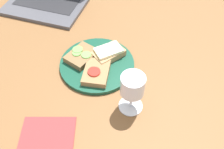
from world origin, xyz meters
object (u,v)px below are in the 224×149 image
Objects in this scene: plate at (96,64)px; wine_glass at (132,87)px; sandwich_with_tomato at (96,72)px; napkin at (47,139)px; sandwich_with_cucumber at (82,56)px; sandwich_with_cheese at (108,53)px.

wine_glass reaches higher than plate.
sandwich_with_tomato reaches higher than napkin.
sandwich_with_cucumber and sandwich_with_tomato have the same top height.
sandwich_with_cheese is at bearing 53.45° from plate.
sandwich_with_tomato reaches higher than plate.
sandwich_with_cucumber is at bearing 93.99° from napkin.
sandwich_with_tomato is (-1.10, -9.39, -0.43)cm from sandwich_with_cheese.
sandwich_with_cucumber is 9.44cm from sandwich_with_tomato.
sandwich_with_tomato is (2.12, -5.04, 1.86)cm from plate.
wine_glass is (21.35, -13.35, 6.94)cm from sandwich_with_cucumber.
sandwich_with_cheese is 35.44cm from napkin.
wine_glass is at bearing -38.58° from plate.
sandwich_with_tomato is 0.89× the size of wine_glass.
sandwich_with_cheese is at bearing 126.70° from wine_glass.
sandwich_with_tomato is at bearing 150.97° from wine_glass.
sandwich_with_cheese is 9.40cm from sandwich_with_cucumber.
sandwich_with_tomato is 17.26cm from wine_glass.
sandwich_with_tomato is at bearing 78.04° from napkin.
napkin is at bearing -86.01° from sandwich_with_cucumber.
plate is 22.20cm from wine_glass.
sandwich_with_tomato is at bearing -37.06° from sandwich_with_cucumber.
plate is at bearing -126.55° from sandwich_with_cheese.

